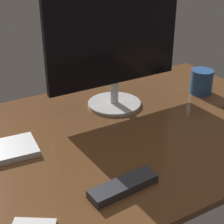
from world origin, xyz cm
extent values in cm
cube|color=brown|center=(0.00, 0.00, 1.00)|extent=(140.00, 84.00, 2.00)
cylinder|color=silver|center=(13.93, 18.31, 2.58)|extent=(20.20, 20.20, 1.15)
cylinder|color=silver|center=(13.93, 18.31, 7.27)|extent=(3.06, 3.06, 8.22)
cube|color=black|center=(13.93, 18.31, 27.56)|extent=(52.22, 2.38, 32.37)
cube|color=#2D2D33|center=(-9.79, -26.31, 3.17)|extent=(19.45, 6.91, 2.34)
cylinder|color=#28518C|center=(50.45, 10.44, 6.93)|extent=(8.98, 8.98, 9.85)
camera|label=1|loc=(-49.87, -89.21, 62.71)|focal=58.05mm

